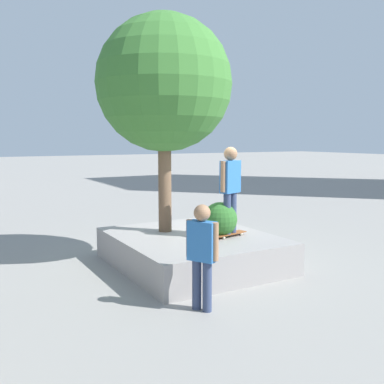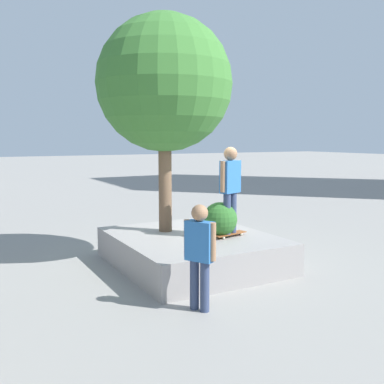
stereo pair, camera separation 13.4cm
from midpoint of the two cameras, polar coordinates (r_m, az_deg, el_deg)
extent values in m
plane|color=gray|center=(9.99, 0.25, -8.35)|extent=(120.00, 120.00, 0.00)
cube|color=gray|center=(9.28, 0.42, -7.49)|extent=(3.44, 2.99, 0.64)
cylinder|color=brown|center=(9.45, -3.08, 1.95)|extent=(0.28, 0.28, 2.35)
sphere|color=#3D7A33|center=(9.48, -3.16, 13.80)|extent=(2.84, 2.84, 2.84)
sphere|color=#2D6628|center=(9.03, 4.05, -3.55)|extent=(0.71, 0.71, 0.71)
cube|color=brown|center=(9.07, 5.30, -5.37)|extent=(0.37, 0.83, 0.02)
sphere|color=beige|center=(9.32, 6.02, -5.28)|extent=(0.06, 0.06, 0.06)
sphere|color=beige|center=(9.21, 6.79, -5.44)|extent=(0.06, 0.06, 0.06)
sphere|color=beige|center=(8.96, 3.77, -5.75)|extent=(0.06, 0.06, 0.06)
sphere|color=beige|center=(8.84, 4.54, -5.93)|extent=(0.06, 0.06, 0.06)
cylinder|color=navy|center=(8.91, 4.96, -2.82)|extent=(0.15, 0.15, 0.83)
cylinder|color=navy|center=(9.07, 5.70, -2.65)|extent=(0.15, 0.15, 0.83)
cube|color=#2D6BB2|center=(8.90, 5.39, 1.98)|extent=(0.35, 0.51, 0.65)
cylinder|color=#9E7251|center=(8.70, 4.45, 1.99)|extent=(0.10, 0.10, 0.61)
cylinder|color=#9E7251|center=(9.10, 6.29, 2.19)|extent=(0.10, 0.10, 0.61)
sphere|color=#9E7251|center=(8.87, 5.42, 4.94)|extent=(0.27, 0.27, 0.27)
cylinder|color=navy|center=(6.87, 2.22, -12.10)|extent=(0.14, 0.14, 0.78)
cylinder|color=navy|center=(6.96, 0.88, -11.83)|extent=(0.14, 0.14, 0.78)
cube|color=#2D6BB2|center=(6.72, 1.57, -6.35)|extent=(0.48, 0.37, 0.61)
cylinder|color=#9E7251|center=(6.61, 3.29, -6.45)|extent=(0.10, 0.10, 0.58)
cylinder|color=#9E7251|center=(6.84, -0.09, -5.97)|extent=(0.10, 0.10, 0.58)
sphere|color=#9E7251|center=(6.64, 1.58, -2.71)|extent=(0.25, 0.25, 0.25)
camera|label=1|loc=(0.07, -89.58, 0.05)|focal=41.36mm
camera|label=2|loc=(0.07, 90.42, -0.05)|focal=41.36mm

